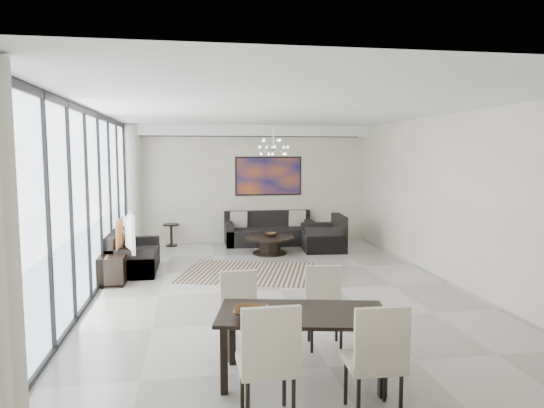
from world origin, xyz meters
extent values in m
cube|color=#A8A39B|center=(0.00, 0.00, 0.01)|extent=(6.00, 9.00, 0.02)
cube|color=white|center=(0.00, 0.00, 2.89)|extent=(6.00, 9.00, 0.02)
cube|color=beige|center=(0.00, 4.49, 1.45)|extent=(6.00, 0.02, 2.90)
cube|color=beige|center=(0.00, -4.49, 1.45)|extent=(6.00, 0.02, 2.90)
cube|color=beige|center=(2.99, 0.00, 1.45)|extent=(0.02, 9.00, 2.90)
cube|color=silver|center=(-2.98, 0.00, 1.45)|extent=(0.01, 8.95, 2.85)
cube|color=black|center=(-2.94, 0.00, 2.85)|extent=(0.04, 8.95, 0.10)
cube|color=black|center=(-2.94, 0.00, 0.03)|extent=(0.04, 8.95, 0.06)
cube|color=black|center=(-2.94, -3.00, 1.45)|extent=(0.04, 0.05, 2.88)
cube|color=black|center=(-2.94, -2.00, 1.45)|extent=(0.04, 0.05, 2.88)
cube|color=black|center=(-2.94, -1.00, 1.45)|extent=(0.04, 0.05, 2.88)
cube|color=black|center=(-2.94, 0.00, 1.45)|extent=(0.04, 0.05, 2.88)
cube|color=black|center=(-2.94, 1.00, 1.45)|extent=(0.04, 0.05, 2.88)
cube|color=black|center=(-2.94, 2.00, 1.45)|extent=(0.04, 0.05, 2.88)
cube|color=black|center=(-2.94, 3.00, 1.45)|extent=(0.04, 0.05, 2.88)
cube|color=black|center=(-2.94, 4.00, 1.45)|extent=(0.04, 0.05, 2.88)
cylinder|color=beige|center=(-2.80, 4.15, 1.45)|extent=(0.36, 0.36, 2.85)
cube|color=white|center=(0.00, 4.30, 2.77)|extent=(5.98, 0.40, 0.26)
cube|color=#AB4F17|center=(0.50, 4.47, 1.65)|extent=(1.68, 0.04, 0.98)
cylinder|color=silver|center=(0.30, 2.50, 2.62)|extent=(0.02, 0.02, 0.55)
sphere|color=silver|center=(0.30, 2.50, 2.35)|extent=(0.12, 0.12, 0.12)
cube|color=black|center=(-0.38, 1.24, 0.01)|extent=(2.79, 2.43, 0.01)
cylinder|color=black|center=(0.28, 2.89, 0.36)|extent=(1.10, 1.10, 0.04)
cylinder|color=black|center=(0.28, 2.89, 0.17)|extent=(0.48, 0.48, 0.34)
cylinder|color=black|center=(0.28, 2.89, 0.02)|extent=(0.77, 0.77, 0.03)
imported|color=brown|center=(0.31, 2.94, 0.42)|extent=(0.25, 0.25, 0.08)
cube|color=black|center=(0.45, 4.02, 0.20)|extent=(2.17, 0.89, 0.39)
cube|color=black|center=(0.45, 4.37, 0.59)|extent=(2.17, 0.18, 0.39)
cube|color=black|center=(-0.54, 4.02, 0.29)|extent=(0.18, 0.89, 0.57)
cube|color=black|center=(1.45, 4.02, 0.29)|extent=(0.18, 0.89, 0.57)
cube|color=black|center=(-2.50, 1.74, 0.19)|extent=(0.85, 1.50, 0.38)
cube|color=black|center=(-2.84, 1.74, 0.56)|extent=(0.17, 1.50, 0.38)
cube|color=black|center=(-2.50, 1.07, 0.27)|extent=(0.85, 0.17, 0.55)
cube|color=black|center=(-2.50, 2.41, 0.27)|extent=(0.85, 0.17, 0.55)
cube|color=black|center=(1.55, 3.05, 0.20)|extent=(0.99, 1.04, 0.41)
cube|color=black|center=(1.92, 3.02, 0.61)|extent=(0.26, 0.98, 0.41)
cube|color=black|center=(1.58, 3.44, 0.30)|extent=(0.93, 0.26, 0.59)
cube|color=black|center=(1.52, 2.66, 0.30)|extent=(0.93, 0.26, 0.59)
cylinder|color=black|center=(-1.91, 4.15, 0.52)|extent=(0.39, 0.39, 0.04)
cylinder|color=black|center=(-1.91, 4.15, 0.25)|extent=(0.06, 0.06, 0.49)
cylinder|color=black|center=(-1.91, 4.15, 0.01)|extent=(0.27, 0.27, 0.03)
cube|color=black|center=(-2.76, 1.33, 0.25)|extent=(0.44, 1.57, 0.49)
imported|color=gray|center=(-2.60, 1.33, 0.82)|extent=(0.34, 1.16, 0.66)
cube|color=black|center=(-0.34, -3.10, 0.66)|extent=(1.77, 1.13, 0.04)
cube|color=black|center=(-1.12, -3.27, 0.32)|extent=(0.07, 0.07, 0.65)
cube|color=black|center=(-0.99, -2.64, 0.32)|extent=(0.07, 0.07, 0.65)
cube|color=black|center=(0.31, -3.56, 0.32)|extent=(0.07, 0.07, 0.65)
cube|color=black|center=(0.44, -2.93, 0.32)|extent=(0.07, 0.07, 0.65)
cube|color=beige|center=(-0.79, -3.75, 0.48)|extent=(0.48, 0.48, 0.06)
cube|color=beige|center=(-0.78, -3.96, 0.74)|extent=(0.48, 0.06, 0.58)
cylinder|color=black|center=(-0.98, -3.57, 0.22)|extent=(0.04, 0.04, 0.44)
cylinder|color=black|center=(-0.60, -3.94, 0.22)|extent=(0.04, 0.04, 0.44)
cube|color=beige|center=(0.11, -3.82, 0.46)|extent=(0.47, 0.47, 0.06)
cube|color=beige|center=(0.11, -4.02, 0.72)|extent=(0.46, 0.06, 0.56)
cylinder|color=black|center=(-0.06, -3.63, 0.22)|extent=(0.04, 0.04, 0.43)
cylinder|color=black|center=(0.29, -4.00, 0.22)|extent=(0.04, 0.04, 0.43)
cube|color=beige|center=(-0.87, -2.41, 0.42)|extent=(0.45, 0.45, 0.05)
cube|color=beige|center=(-0.88, -2.23, 0.65)|extent=(0.42, 0.08, 0.51)
cylinder|color=black|center=(-0.69, -2.56, 0.19)|extent=(0.04, 0.04, 0.39)
cylinder|color=black|center=(-1.04, -2.26, 0.19)|extent=(0.04, 0.04, 0.39)
cube|color=beige|center=(0.10, -2.35, 0.42)|extent=(0.47, 0.47, 0.05)
cube|color=beige|center=(0.12, -2.17, 0.65)|extent=(0.42, 0.10, 0.51)
cylinder|color=black|center=(0.24, -2.53, 0.20)|extent=(0.04, 0.04, 0.39)
cylinder|color=black|center=(-0.04, -2.16, 0.20)|extent=(0.04, 0.04, 0.39)
imported|color=brown|center=(-0.84, -3.15, 0.72)|extent=(0.41, 0.41, 0.08)
camera|label=1|loc=(-1.36, -7.57, 2.22)|focal=32.00mm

